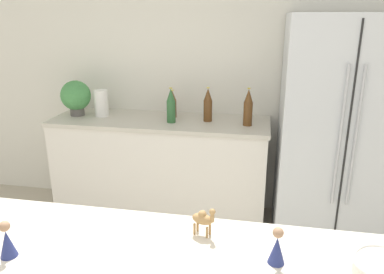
% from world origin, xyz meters
% --- Properties ---
extents(wall_back, '(8.00, 0.06, 2.55)m').
position_xyz_m(wall_back, '(0.00, 2.73, 1.27)').
color(wall_back, silver).
rests_on(wall_back, ground_plane).
extents(back_counter, '(1.91, 0.63, 0.93)m').
position_xyz_m(back_counter, '(-0.47, 2.40, 0.47)').
color(back_counter, silver).
rests_on(back_counter, ground_plane).
extents(refrigerator, '(0.87, 0.76, 1.82)m').
position_xyz_m(refrigerator, '(1.00, 2.31, 0.91)').
color(refrigerator, silver).
rests_on(refrigerator, ground_plane).
extents(potted_plant, '(0.27, 0.27, 0.32)m').
position_xyz_m(potted_plant, '(-1.24, 2.40, 1.11)').
color(potted_plant, '#595451').
rests_on(potted_plant, back_counter).
extents(paper_towel_roll, '(0.12, 0.12, 0.24)m').
position_xyz_m(paper_towel_roll, '(-1.01, 2.41, 1.05)').
color(paper_towel_roll, white).
rests_on(paper_towel_roll, back_counter).
extents(back_bottle_0, '(0.07, 0.07, 0.31)m').
position_xyz_m(back_bottle_0, '(0.30, 2.35, 1.08)').
color(back_bottle_0, brown).
rests_on(back_bottle_0, back_counter).
extents(back_bottle_1, '(0.07, 0.07, 0.29)m').
position_xyz_m(back_bottle_1, '(-0.05, 2.42, 1.07)').
color(back_bottle_1, brown).
rests_on(back_bottle_1, back_counter).
extents(back_bottle_2, '(0.07, 0.07, 0.30)m').
position_xyz_m(back_bottle_2, '(-0.34, 2.33, 1.08)').
color(back_bottle_2, '#2D6033').
rests_on(back_bottle_2, back_counter).
extents(back_bottle_3, '(0.07, 0.07, 0.25)m').
position_xyz_m(back_bottle_3, '(-0.38, 2.50, 1.05)').
color(back_bottle_3, brown).
rests_on(back_bottle_3, back_counter).
extents(camel_figurine, '(0.10, 0.07, 0.13)m').
position_xyz_m(camel_figurine, '(0.20, 0.63, 1.04)').
color(camel_figurine, '#A87F4C').
rests_on(camel_figurine, bar_counter).
extents(wise_man_figurine_crimson, '(0.06, 0.06, 0.14)m').
position_xyz_m(wise_man_figurine_crimson, '(-0.47, 0.36, 1.03)').
color(wise_man_figurine_crimson, navy).
rests_on(wise_man_figurine_crimson, bar_counter).
extents(wise_man_figurine_purple, '(0.06, 0.06, 0.14)m').
position_xyz_m(wise_man_figurine_purple, '(0.48, 0.50, 1.02)').
color(wise_man_figurine_purple, navy).
rests_on(wise_man_figurine_purple, bar_counter).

